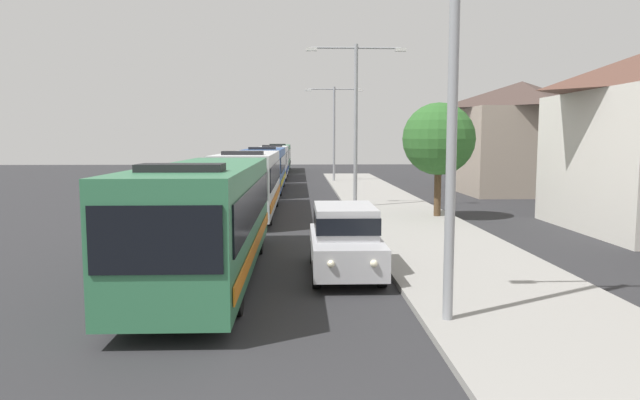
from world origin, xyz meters
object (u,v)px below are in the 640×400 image
bus_middle (266,167)px  bus_fourth_in_line (274,161)px  streetlamp_near (454,42)px  roadside_tree (439,139)px  streetlamp_mid (356,109)px  streetlamp_far (334,124)px  bus_second_in_line (250,180)px  bus_lead (208,215)px  white_suv (345,237)px  bus_rear (279,157)px

bus_middle → bus_fourth_in_line: size_ratio=1.09×
bus_fourth_in_line → streetlamp_near: 44.00m
roadside_tree → streetlamp_mid: bearing=131.8°
bus_fourth_in_line → streetlamp_far: bearing=-43.2°
streetlamp_mid → bus_second_in_line: bearing=-160.8°
bus_lead → roadside_tree: roadside_tree is taller
bus_lead → streetlamp_mid: size_ratio=1.33×
streetlamp_near → white_suv: bearing=110.6°
bus_fourth_in_line → bus_rear: 12.59m
bus_second_in_line → streetlamp_far: streetlamp_far is taller
bus_second_in_line → streetlamp_far: size_ratio=1.46×
bus_rear → white_suv: 51.71m
bus_middle → white_suv: 26.09m
bus_lead → bus_second_in_line: (0.00, 13.00, 0.00)m
bus_fourth_in_line → bus_second_in_line: bearing=-90.0°
bus_lead → bus_rear: 51.76m
bus_rear → streetlamp_near: 56.48m
bus_fourth_in_line → streetlamp_near: streetlamp_near is taller
bus_rear → white_suv: bearing=-85.9°
bus_second_in_line → roadside_tree: bearing=-12.7°
streetlamp_far → roadside_tree: 23.39m
bus_lead → streetlamp_near: streetlamp_near is taller
streetlamp_near → roadside_tree: (3.47, 15.33, -1.83)m
bus_fourth_in_line → white_suv: size_ratio=2.46×
bus_second_in_line → white_suv: (3.70, -12.81, -0.66)m
streetlamp_near → streetlamp_far: streetlamp_near is taller
bus_second_in_line → bus_fourth_in_line: same height
bus_second_in_line → streetlamp_near: (5.40, -17.33, 3.86)m
bus_second_in_line → white_suv: bearing=-73.9°
bus_second_in_line → bus_fourth_in_line: 26.17m
bus_fourth_in_line → bus_lead: bearing=-90.0°
bus_rear → streetlamp_far: 18.77m
bus_second_in_line → bus_fourth_in_line: bearing=90.0°
streetlamp_far → streetlamp_near: bearing=-90.0°
streetlamp_mid → streetlamp_far: (0.00, 19.21, -0.25)m
bus_lead → bus_middle: same height
streetlamp_mid → roadside_tree: bearing=-48.2°
bus_rear → streetlamp_far: bearing=-73.0°
streetlamp_near → roadside_tree: 15.83m
bus_second_in_line → bus_middle: 13.01m
bus_second_in_line → streetlamp_mid: streetlamp_mid is taller
bus_lead → streetlamp_near: bearing=-38.7°
bus_lead → roadside_tree: bearing=51.1°
bus_rear → bus_fourth_in_line: bearing=-90.0°
bus_fourth_in_line → streetlamp_far: 8.12m
bus_lead → streetlamp_mid: streetlamp_mid is taller
white_suv → streetlamp_far: size_ratio=0.57×
streetlamp_mid → streetlamp_far: bearing=90.0°
white_suv → roadside_tree: size_ratio=0.87×
streetlamp_near → roadside_tree: bearing=77.2°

